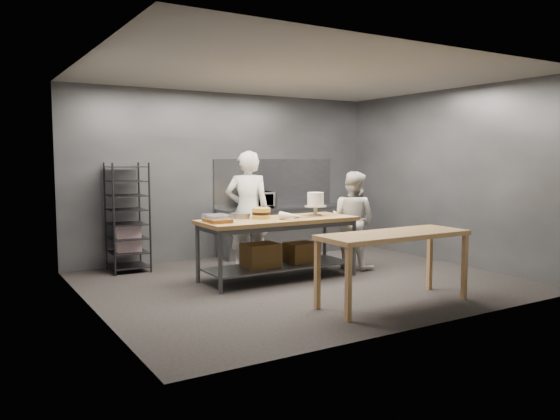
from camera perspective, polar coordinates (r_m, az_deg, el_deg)
name	(u,v)px	position (r m, az deg, el deg)	size (l,w,h in m)	color
ground	(303,281)	(8.15, 2.39, -7.46)	(6.00, 6.00, 0.00)	black
back_wall	(228,175)	(10.13, -5.43, 3.62)	(6.00, 0.04, 3.00)	#4C4F54
work_table	(278,241)	(8.22, -0.19, -3.28)	(2.40, 0.90, 0.92)	brown
near_counter	(394,239)	(6.93, 11.83, -3.02)	(2.00, 0.70, 0.90)	#A08142
back_counter	(283,230)	(10.41, 0.36, -2.10)	(2.60, 0.60, 0.90)	slate
splashback_panel	(275,182)	(10.59, -0.49, 2.91)	(2.60, 0.02, 0.90)	slate
speed_rack	(127,218)	(9.09, -15.66, -0.84)	(0.62, 0.67, 1.75)	black
chef_behind	(248,211)	(8.82, -3.41, -0.10)	(0.71, 0.46, 1.94)	white
chef_right	(353,220)	(9.09, 7.61, -1.04)	(0.78, 0.61, 1.60)	silver
microwave	(259,200)	(10.08, -2.24, 1.07)	(0.54, 0.37, 0.30)	black
frosted_cake_stand	(315,201)	(8.53, 3.73, 0.94)	(0.34, 0.34, 0.37)	#A79D85
layer_cake	(261,213)	(8.13, -1.97, -0.34)	(0.27, 0.27, 0.16)	gold
cake_pans	(226,217)	(8.03, -5.66, -0.74)	(0.77, 0.44, 0.07)	gray
piping_bag	(292,216)	(7.93, 1.25, -0.63)	(0.12, 0.12, 0.38)	white
offset_spatula	(301,218)	(8.21, 2.25, -0.81)	(0.36, 0.02, 0.02)	slate
pastry_clamshells	(217,218)	(7.70, -6.56, -0.88)	(0.32, 0.43, 0.11)	#9A601E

